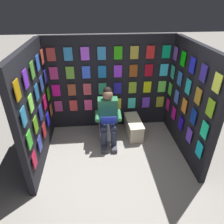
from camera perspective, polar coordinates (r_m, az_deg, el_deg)
ground_plane at (r=3.61m, az=2.25°, el=-20.46°), size 30.00×30.00×0.00m
display_wall_back at (r=4.60m, az=-0.62°, el=7.76°), size 2.76×0.14×2.08m
display_wall_left at (r=4.06m, az=20.46°, el=2.59°), size 0.14×1.92×2.08m
display_wall_right at (r=3.82m, az=-20.38°, el=0.85°), size 0.14×1.92×2.08m
toilet at (r=4.54m, az=-1.21°, el=-2.71°), size 0.41×0.56×0.77m
person_reading at (r=4.21m, az=-1.09°, el=-1.24°), size 0.53×0.69×1.19m
comic_longbox_near at (r=4.65m, az=5.91°, el=-4.13°), size 0.34×0.75×0.37m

